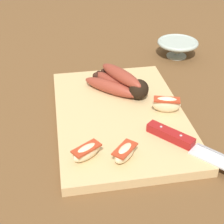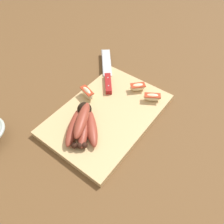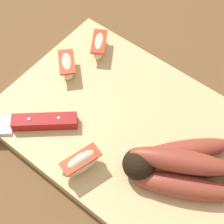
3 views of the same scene
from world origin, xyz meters
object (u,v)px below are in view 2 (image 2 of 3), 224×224
at_px(chefs_knife, 107,76).
at_px(apple_wedge_middle, 138,87).
at_px(banana_bunch, 83,123).
at_px(apple_wedge_far, 87,93).
at_px(apple_wedge_near, 152,97).

height_order(chefs_knife, apple_wedge_middle, apple_wedge_middle).
distance_m(chefs_knife, apple_wedge_middle, 0.13).
bearing_deg(banana_bunch, chefs_knife, -159.25).
bearing_deg(banana_bunch, apple_wedge_far, -144.34).
relative_size(apple_wedge_near, apple_wedge_far, 0.95).
height_order(banana_bunch, apple_wedge_near, banana_bunch).
bearing_deg(apple_wedge_near, banana_bunch, -25.27).
height_order(apple_wedge_middle, apple_wedge_far, apple_wedge_far).
relative_size(apple_wedge_near, apple_wedge_middle, 1.08).
distance_m(banana_bunch, apple_wedge_middle, 0.25).
relative_size(apple_wedge_middle, apple_wedge_far, 0.88).
xyz_separation_m(banana_bunch, apple_wedge_far, (-0.11, -0.08, -0.00)).
distance_m(chefs_knife, apple_wedge_far, 0.13).
relative_size(banana_bunch, apple_wedge_middle, 2.88).
distance_m(apple_wedge_near, apple_wedge_middle, 0.07).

